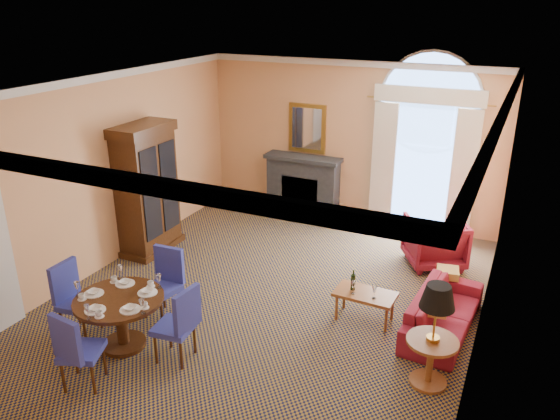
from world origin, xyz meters
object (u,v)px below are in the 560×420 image
at_px(dining_table, 120,310).
at_px(side_table, 435,323).
at_px(armoire, 147,191).
at_px(sofa, 443,312).
at_px(coffee_table, 364,295).
at_px(armchair, 435,242).

height_order(dining_table, side_table, side_table).
bearing_deg(side_table, armoire, 162.89).
height_order(armoire, dining_table, armoire).
height_order(sofa, coffee_table, coffee_table).
distance_m(sofa, armchair, 2.02).
height_order(armoire, side_table, armoire).
bearing_deg(coffee_table, dining_table, -141.52).
xyz_separation_m(dining_table, sofa, (3.74, 2.18, -0.28)).
relative_size(sofa, coffee_table, 2.13).
height_order(armchair, side_table, side_table).
height_order(armchair, coffee_table, armchair).
xyz_separation_m(armchair, side_table, (0.54, -3.19, 0.42)).
xyz_separation_m(sofa, armchair, (-0.49, 1.96, 0.15)).
relative_size(armoire, coffee_table, 2.66).
distance_m(sofa, side_table, 1.36).
xyz_separation_m(armoire, side_table, (5.32, -1.64, -0.27)).
bearing_deg(dining_table, armoire, 120.65).
relative_size(armoire, armchair, 2.49).
distance_m(dining_table, armchair, 5.26).
distance_m(armoire, coffee_table, 4.31).
xyz_separation_m(armchair, coffee_table, (-0.57, -2.18, -0.02)).
distance_m(armoire, sofa, 5.35).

